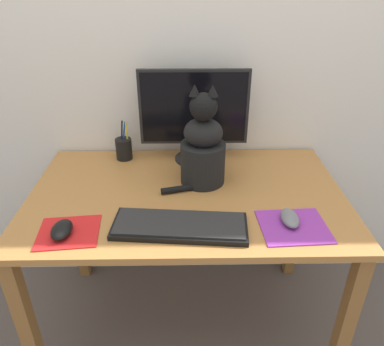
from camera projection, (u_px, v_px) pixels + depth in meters
ground_plane at (187, 321)px, 1.81m from camera, size 12.00×12.00×0.00m
wall_back at (185, 35)px, 1.55m from camera, size 7.00×0.04×2.50m
desk at (186, 213)px, 1.50m from camera, size 1.21×0.75×0.74m
monitor at (194, 113)px, 1.59m from camera, size 0.46×0.17×0.41m
keyboard at (180, 226)px, 1.24m from camera, size 0.46×0.20×0.02m
mousepad_left at (68, 232)px, 1.23m from camera, size 0.21×0.19×0.00m
mousepad_right at (293, 226)px, 1.26m from camera, size 0.23×0.21×0.00m
computer_mouse_left at (61, 230)px, 1.21m from camera, size 0.07×0.11×0.04m
computer_mouse_right at (290, 218)px, 1.27m from camera, size 0.06×0.11×0.03m
cat at (202, 148)px, 1.45m from camera, size 0.26×0.21×0.40m
pen_cup at (124, 148)px, 1.68m from camera, size 0.07×0.07×0.18m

